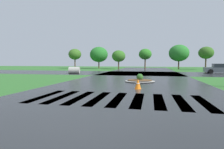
{
  "coord_description": "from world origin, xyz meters",
  "views": [
    {
      "loc": [
        1.44,
        -3.86,
        1.67
      ],
      "look_at": [
        -1.13,
        8.2,
        0.82
      ],
      "focal_mm": 29.28,
      "sensor_mm": 36.0,
      "label": 1
    }
  ],
  "objects_px": {
    "median_island": "(140,80)",
    "traffic_cone": "(138,84)",
    "car_blue_compact": "(221,69)",
    "drainage_pipe_stack": "(74,70)"
  },
  "relations": [
    {
      "from": "traffic_cone",
      "to": "median_island",
      "type": "bearing_deg",
      "value": 91.79
    },
    {
      "from": "median_island",
      "to": "car_blue_compact",
      "type": "distance_m",
      "value": 17.43
    },
    {
      "from": "median_island",
      "to": "car_blue_compact",
      "type": "xyz_separation_m",
      "value": [
        10.84,
        13.64,
        0.51
      ]
    },
    {
      "from": "drainage_pipe_stack",
      "to": "traffic_cone",
      "type": "bearing_deg",
      "value": -52.65
    },
    {
      "from": "traffic_cone",
      "to": "drainage_pipe_stack",
      "type": "bearing_deg",
      "value": 127.35
    },
    {
      "from": "median_island",
      "to": "car_blue_compact",
      "type": "height_order",
      "value": "car_blue_compact"
    },
    {
      "from": "drainage_pipe_stack",
      "to": "traffic_cone",
      "type": "distance_m",
      "value": 16.2
    },
    {
      "from": "car_blue_compact",
      "to": "drainage_pipe_stack",
      "type": "height_order",
      "value": "car_blue_compact"
    },
    {
      "from": "median_island",
      "to": "traffic_cone",
      "type": "xyz_separation_m",
      "value": [
        0.13,
        -4.17,
        0.17
      ]
    },
    {
      "from": "median_island",
      "to": "traffic_cone",
      "type": "relative_size",
      "value": 3.92
    }
  ]
}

